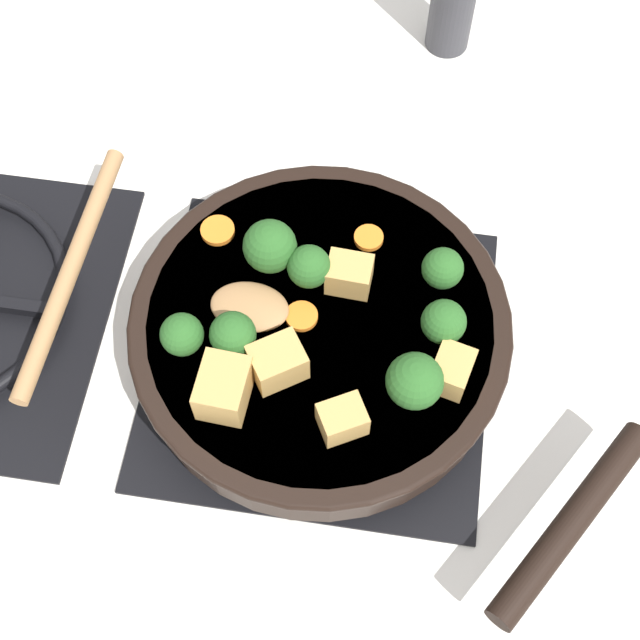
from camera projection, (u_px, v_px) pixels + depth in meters
ground_plane at (320, 357)px, 0.83m from camera, size 2.40×2.40×0.00m
front_burner_grate at (320, 351)px, 0.82m from camera, size 0.31×0.31×0.03m
skillet_pan at (323, 333)px, 0.78m from camera, size 0.40×0.45×0.05m
wooden_spoon at (144, 283)px, 0.77m from camera, size 0.26×0.21×0.02m
tofu_cube_center_large at (452, 370)px, 0.72m from camera, size 0.04×0.04×0.03m
tofu_cube_near_handle at (342, 419)px, 0.70m from camera, size 0.04×0.05×0.03m
tofu_cube_east_chunk at (349, 274)px, 0.76m from camera, size 0.03×0.04×0.03m
tofu_cube_west_chunk at (277, 362)px, 0.72m from camera, size 0.05×0.05×0.03m
tofu_cube_back_piece at (224, 388)px, 0.71m from camera, size 0.05×0.04×0.04m
broccoli_floret_near_spoon at (444, 319)px, 0.73m from camera, size 0.04×0.04×0.05m
broccoli_floret_center_top at (270, 247)px, 0.76m from camera, size 0.05×0.05×0.05m
broccoli_floret_east_rim at (309, 267)px, 0.76m from camera, size 0.04×0.04×0.05m
broccoli_floret_west_rim at (415, 381)px, 0.70m from camera, size 0.05×0.05×0.05m
broccoli_floret_north_edge at (182, 335)px, 0.73m from camera, size 0.04×0.04×0.04m
broccoli_floret_south_cluster at (233, 335)px, 0.73m from camera, size 0.04×0.04×0.05m
broccoli_floret_mid_floret at (443, 269)px, 0.76m from camera, size 0.04×0.04×0.04m
carrot_slice_orange_thin at (369, 238)px, 0.80m from camera, size 0.03×0.03×0.01m
carrot_slice_near_center at (218, 230)px, 0.80m from camera, size 0.03×0.03×0.01m
carrot_slice_edge_slice at (302, 314)px, 0.76m from camera, size 0.03×0.03×0.01m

